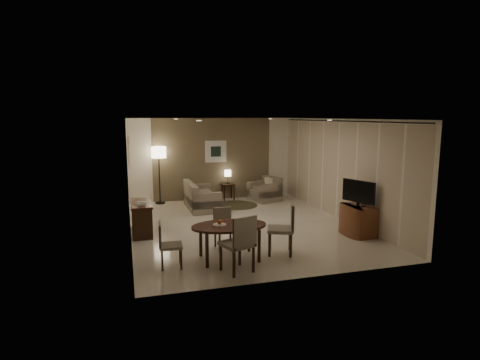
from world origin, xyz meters
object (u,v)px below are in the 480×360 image
object	(u,v)px
chair_right	(280,229)
floor_lamp	(159,175)
console_desk	(142,218)
chair_far	(225,229)
chair_near	(237,243)
sofa	(202,196)
dining_table	(229,242)
chair_left	(171,245)
tv_cabinet	(358,220)
armchair	(264,189)
side_table	(228,191)

from	to	relation	value
chair_right	floor_lamp	distance (m)	5.79
console_desk	floor_lamp	xyz separation A→B (m)	(0.70, 3.22, 0.53)
chair_far	floor_lamp	world-z (taller)	floor_lamp
chair_near	sofa	xyz separation A→B (m)	(0.31, 5.05, -0.13)
chair_far	chair_right	world-z (taller)	chair_right
dining_table	chair_right	distance (m)	1.09
chair_left	dining_table	bearing A→B (deg)	-80.59
tv_cabinet	armchair	bearing A→B (deg)	101.46
dining_table	chair_far	xyz separation A→B (m)	(0.07, 0.64, 0.08)
console_desk	tv_cabinet	world-z (taller)	console_desk
floor_lamp	armchair	bearing A→B (deg)	-9.13
tv_cabinet	armchair	world-z (taller)	armchair
tv_cabinet	chair_right	bearing A→B (deg)	-162.29
sofa	floor_lamp	size ratio (longest dim) A/B	0.93
console_desk	chair_right	size ratio (longest dim) A/B	1.15
tv_cabinet	dining_table	xyz separation A→B (m)	(-3.32, -0.75, -0.01)
dining_table	chair_right	world-z (taller)	chair_right
dining_table	chair_right	size ratio (longest dim) A/B	1.41
chair_right	chair_near	bearing A→B (deg)	-37.29
side_table	floor_lamp	size ratio (longest dim) A/B	0.29
dining_table	chair_near	bearing A→B (deg)	-92.11
sofa	floor_lamp	bearing A→B (deg)	46.48
chair_far	chair_left	bearing A→B (deg)	-151.59
dining_table	chair_far	size ratio (longest dim) A/B	1.72
tv_cabinet	floor_lamp	bearing A→B (deg)	131.58
tv_cabinet	floor_lamp	size ratio (longest dim) A/B	0.49
chair_far	chair_near	bearing A→B (deg)	-97.29
chair_near	console_desk	bearing A→B (deg)	-81.42
console_desk	floor_lamp	bearing A→B (deg)	77.69
console_desk	chair_far	size ratio (longest dim) A/B	1.41
console_desk	side_table	bearing A→B (deg)	47.75
chair_right	sofa	xyz separation A→B (m)	(-0.79, 4.38, -0.12)
chair_near	sofa	bearing A→B (deg)	-113.07
tv_cabinet	chair_left	bearing A→B (deg)	-169.17
floor_lamp	side_table	bearing A→B (deg)	0.53
tv_cabinet	side_table	world-z (taller)	tv_cabinet
chair_near	armchair	world-z (taller)	chair_near
chair_near	chair_right	distance (m)	1.29
armchair	chair_near	bearing A→B (deg)	-42.24
chair_right	side_table	distance (m)	5.47
chair_right	tv_cabinet	bearing A→B (deg)	128.99
chair_near	chair_right	size ratio (longest dim) A/B	1.01
sofa	tv_cabinet	bearing A→B (deg)	-141.18
sofa	armchair	xyz separation A→B (m)	(2.19, 0.53, -0.01)
sofa	armchair	world-z (taller)	sofa
tv_cabinet	chair_near	bearing A→B (deg)	-157.46
sofa	side_table	xyz separation A→B (m)	(1.09, 1.08, -0.13)
chair_right	side_table	world-z (taller)	chair_right
dining_table	chair_near	xyz separation A→B (m)	(-0.02, -0.64, 0.18)
sofa	side_table	bearing A→B (deg)	-46.03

